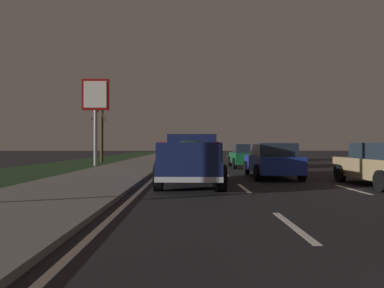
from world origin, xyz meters
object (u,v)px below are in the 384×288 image
object	(u,v)px
pickup_truck	(192,158)
sedan_white	(262,152)
sedan_green	(246,156)
bare_tree_far	(102,127)
sedan_blue	(272,160)
gas_price_sign	(96,101)

from	to	relation	value
pickup_truck	sedan_white	distance (m)	21.58
sedan_green	sedan_white	bearing A→B (deg)	-17.55
bare_tree_far	sedan_green	bearing A→B (deg)	-123.93
pickup_truck	bare_tree_far	xyz separation A→B (m)	(17.83, 7.85, 2.14)
pickup_truck	sedan_white	world-z (taller)	pickup_truck
sedan_blue	gas_price_sign	bearing A→B (deg)	48.89
sedan_blue	bare_tree_far	world-z (taller)	bare_tree_far
sedan_green	gas_price_sign	distance (m)	11.17
sedan_white	bare_tree_far	distance (m)	15.20
gas_price_sign	bare_tree_far	world-z (taller)	gas_price_sign
pickup_truck	sedan_white	bearing A→B (deg)	-18.77
pickup_truck	bare_tree_far	world-z (taller)	bare_tree_far
sedan_blue	gas_price_sign	distance (m)	14.22
pickup_truck	gas_price_sign	bearing A→B (deg)	29.91
pickup_truck	gas_price_sign	distance (m)	13.94
sedan_green	gas_price_sign	bearing A→B (deg)	81.30
gas_price_sign	pickup_truck	bearing A→B (deg)	-150.09
sedan_blue	gas_price_sign	world-z (taller)	gas_price_sign
gas_price_sign	bare_tree_far	distance (m)	6.43
sedan_white	gas_price_sign	distance (m)	16.67
sedan_white	sedan_green	size ratio (longest dim) A/B	0.99
sedan_white	gas_price_sign	bearing A→B (deg)	122.67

